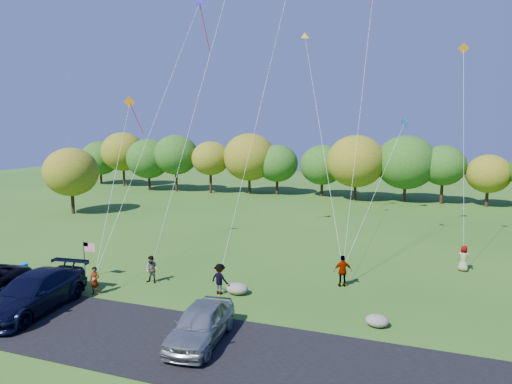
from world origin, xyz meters
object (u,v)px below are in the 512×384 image
flyer_d (343,271)px  minivan_silver (201,324)px  flyer_b (152,270)px  flyer_c (220,279)px  trash_barrel (24,270)px  flyer_e (464,258)px  minivan_navy (33,293)px  flyer_a (95,281)px

flyer_d → minivan_silver: bearing=39.9°
flyer_b → flyer_c: flyer_c is taller
flyer_d → trash_barrel: bearing=-9.0°
flyer_c → flyer_e: bearing=-132.8°
minivan_navy → minivan_silver: bearing=-7.0°
flyer_b → flyer_e: (17.41, 8.63, 0.02)m
flyer_b → flyer_c: 4.50m
flyer_e → flyer_d: bearing=53.7°
minivan_silver → flyer_a: minivan_silver is taller
flyer_b → trash_barrel: bearing=-170.3°
minivan_navy → flyer_a: minivan_navy is taller
flyer_a → flyer_e: (19.31, 11.28, 0.05)m
flyer_a → minivan_silver: bearing=-27.7°
flyer_b → flyer_c: (4.49, -0.26, 0.04)m
trash_barrel → minivan_silver: bearing=-16.6°
flyer_a → trash_barrel: 6.32m
flyer_a → flyer_e: size_ratio=0.94×
flyer_c → flyer_a: bearing=33.2°
minivan_silver → flyer_e: size_ratio=2.86×
flyer_e → flyer_b: bearing=41.4°
minivan_silver → flyer_b: size_ratio=2.91×
minivan_silver → flyer_a: (-7.99, 3.14, -0.09)m
flyer_a → flyer_e: flyer_e is taller
flyer_c → trash_barrel: bearing=18.6°
flyer_c → trash_barrel: size_ratio=2.14×
flyer_a → flyer_b: (1.90, 2.66, 0.03)m
flyer_b → flyer_c: bearing=-4.5°
minivan_silver → flyer_d: bearing=57.8°
flyer_c → flyer_e: 15.68m
flyer_b → flyer_e: flyer_e is taller
flyer_a → flyer_c: flyer_c is taller
minivan_navy → trash_barrel: 6.37m
flyer_e → trash_barrel: bearing=36.8°
flyer_a → flyer_d: (12.54, 5.87, 0.13)m
flyer_c → trash_barrel: (-12.61, -1.30, -0.45)m
minivan_navy → flyer_c: bearing=29.0°
minivan_navy → flyer_e: bearing=28.9°
flyer_e → minivan_navy: bearing=49.6°
flyer_b → trash_barrel: 8.28m
flyer_b → minivan_silver: bearing=-44.7°
minivan_navy → flyer_c: minivan_navy is taller
minivan_silver → flyer_b: 8.41m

